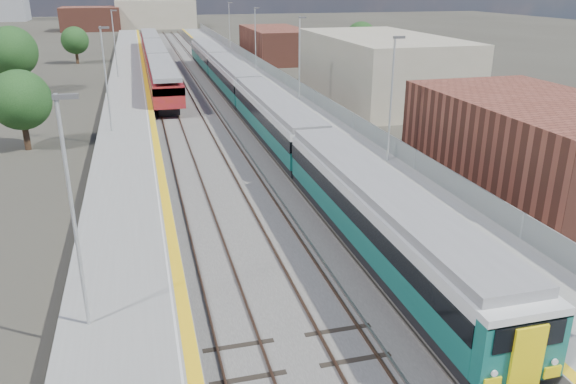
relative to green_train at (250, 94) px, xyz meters
name	(u,v)px	position (x,y,z in m)	size (l,w,h in m)	color
ground	(218,98)	(-1.50, 10.12, -2.12)	(320.00, 320.00, 0.00)	#47443A
ballast_bed	(194,94)	(-3.75, 12.62, -2.09)	(10.50, 155.00, 0.06)	#565451
tracks	(198,90)	(-3.15, 14.29, -2.01)	(8.96, 160.00, 0.17)	#4C3323
platform_right	(262,86)	(3.78, 12.61, -1.58)	(4.70, 155.00, 8.52)	slate
platform_left	(129,93)	(-10.55, 12.61, -1.60)	(4.30, 155.00, 8.52)	slate
green_train	(250,94)	(0.00, 0.00, 0.00)	(2.73, 76.08, 3.01)	black
red_train	(155,57)	(-7.00, 29.14, -0.02)	(2.81, 57.06, 3.55)	black
tree_a	(20,100)	(-17.62, -5.80, 1.50)	(4.24, 4.24, 5.75)	#382619
tree_b	(12,52)	(-22.13, 17.65, 2.39)	(5.28, 5.28, 7.15)	#382619
tree_c	(75,40)	(-17.95, 41.45, 1.24)	(3.94, 3.94, 5.35)	#382619
tree_d	(361,38)	(22.10, 29.36, 1.75)	(4.53, 4.53, 6.14)	#382619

